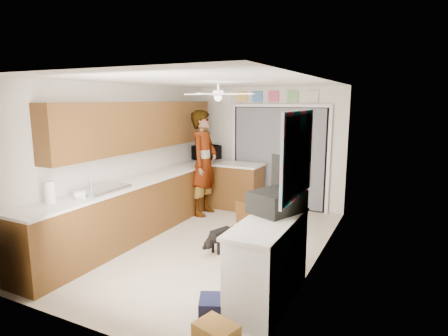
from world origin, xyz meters
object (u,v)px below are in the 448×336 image
(microwave, at_px, (206,152))
(cardboard_box, at_px, (216,336))
(cup, at_px, (78,195))
(suitcase, at_px, (277,201))
(man, at_px, (204,163))
(paper_towel_roll, at_px, (50,192))
(navy_crate, at_px, (217,308))
(dog, at_px, (222,239))

(microwave, height_order, cardboard_box, microwave)
(cup, relative_size, suitcase, 0.20)
(microwave, xyz_separation_m, cardboard_box, (2.53, -4.40, -0.98))
(cardboard_box, xyz_separation_m, man, (-2.11, 3.53, 0.91))
(microwave, relative_size, paper_towel_roll, 1.98)
(suitcase, relative_size, man, 0.29)
(microwave, height_order, suitcase, microwave)
(microwave, xyz_separation_m, paper_towel_roll, (-0.06, -3.98, -0.01))
(cup, xyz_separation_m, paper_towel_roll, (-0.13, -0.32, 0.09))
(microwave, distance_m, navy_crate, 4.72)
(navy_crate, bearing_deg, dog, 115.16)
(paper_towel_roll, xyz_separation_m, dog, (1.64, 1.59, -0.89))
(navy_crate, relative_size, dog, 0.75)
(man, bearing_deg, cup, 169.00)
(microwave, distance_m, man, 0.97)
(cup, xyz_separation_m, cardboard_box, (2.46, -0.74, -0.87))
(paper_towel_roll, xyz_separation_m, suitcase, (2.70, 0.91, -0.01))
(man, bearing_deg, dog, -146.74)
(navy_crate, bearing_deg, cup, 171.87)
(suitcase, bearing_deg, cardboard_box, -72.41)
(cup, distance_m, man, 2.81)
(cup, distance_m, navy_crate, 2.44)
(cup, height_order, dog, cup)
(microwave, relative_size, navy_crate, 1.53)
(man, bearing_deg, navy_crate, -152.45)
(cup, height_order, cardboard_box, cup)
(cup, distance_m, paper_towel_roll, 0.36)
(navy_crate, xyz_separation_m, dog, (-0.75, 1.59, 0.08))
(suitcase, distance_m, cardboard_box, 1.64)
(paper_towel_roll, xyz_separation_m, cardboard_box, (2.59, -0.42, -0.97))
(dog, bearing_deg, suitcase, -12.67)
(suitcase, relative_size, dog, 1.22)
(cup, height_order, suitcase, suitcase)
(microwave, height_order, dog, microwave)
(microwave, bearing_deg, cup, -155.32)
(paper_towel_roll, height_order, dog, paper_towel_roll)
(microwave, distance_m, cardboard_box, 5.17)
(cup, bearing_deg, dog, 40.09)
(microwave, distance_m, dog, 3.01)
(cardboard_box, height_order, navy_crate, cardboard_box)
(microwave, height_order, navy_crate, microwave)
(suitcase, height_order, man, man)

